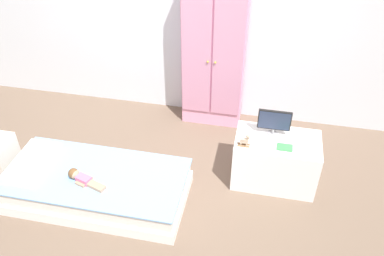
{
  "coord_description": "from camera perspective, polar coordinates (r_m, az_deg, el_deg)",
  "views": [
    {
      "loc": [
        0.89,
        -2.47,
        2.83
      ],
      "look_at": [
        0.29,
        0.42,
        0.58
      ],
      "focal_mm": 37.58,
      "sensor_mm": 36.0,
      "label": 1
    }
  ],
  "objects": [
    {
      "name": "back_wall",
      "position": [
        4.39,
        -0.67,
        17.74
      ],
      "size": [
        6.4,
        0.05,
        2.7
      ],
      "primitive_type": "cube",
      "color": "silver",
      "rests_on": "ground_plane"
    },
    {
      "name": "wardrobe",
      "position": [
        4.37,
        3.13,
        10.27
      ],
      "size": [
        0.66,
        0.31,
        1.67
      ],
      "color": "#E599BC",
      "rests_on": "ground_plane"
    },
    {
      "name": "doll",
      "position": [
        3.73,
        -15.63,
        -6.72
      ],
      "size": [
        0.38,
        0.19,
        0.1
      ],
      "color": "#D6668E",
      "rests_on": "bed"
    },
    {
      "name": "pillow",
      "position": [
        4.02,
        -21.74,
        -4.58
      ],
      "size": [
        0.32,
        0.57,
        0.07
      ],
      "primitive_type": "cube",
      "color": "silver",
      "rests_on": "bed"
    },
    {
      "name": "ground_plane",
      "position": [
        3.87,
        -5.59,
        -10.11
      ],
      "size": [
        10.0,
        10.0,
        0.02
      ],
      "primitive_type": "cube",
      "color": "brown"
    },
    {
      "name": "tv_monitor",
      "position": [
        3.74,
        11.6,
        0.96
      ],
      "size": [
        0.3,
        0.1,
        0.26
      ],
      "color": "#99999E",
      "rests_on": "tv_stand"
    },
    {
      "name": "book_green",
      "position": [
        3.69,
        13.04,
        -2.7
      ],
      "size": [
        0.14,
        0.09,
        0.02
      ],
      "primitive_type": "cube",
      "color": "#429E51",
      "rests_on": "tv_stand"
    },
    {
      "name": "tv_stand",
      "position": [
        3.93,
        11.7,
        -4.53
      ],
      "size": [
        0.78,
        0.46,
        0.5
      ],
      "primitive_type": "cube",
      "color": "white",
      "rests_on": "ground_plane"
    },
    {
      "name": "bed",
      "position": [
        3.87,
        -13.23,
        -7.99
      ],
      "size": [
        1.64,
        0.8,
        0.28
      ],
      "color": "white",
      "rests_on": "ground_plane"
    },
    {
      "name": "rocking_horse_toy",
      "position": [
        3.61,
        7.57,
        -1.74
      ],
      "size": [
        0.11,
        0.04,
        0.13
      ],
      "color": "#8E6642",
      "rests_on": "tv_stand"
    }
  ]
}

